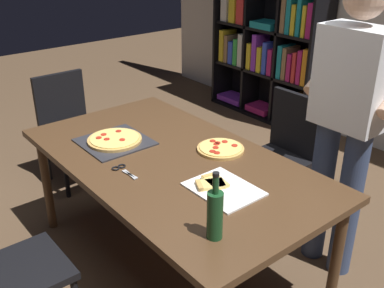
{
  "coord_description": "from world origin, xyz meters",
  "views": [
    {
      "loc": [
        1.87,
        -1.37,
        1.95
      ],
      "look_at": [
        0.0,
        0.15,
        0.8
      ],
      "focal_mm": 42.47,
      "sensor_mm": 36.0,
      "label": 1
    }
  ],
  "objects_px": {
    "person_serving_pizza": "(348,117)",
    "second_pizza_plain": "(221,149)",
    "dining_table": "(172,169)",
    "pepperoni_pizza_on_tray": "(115,140)",
    "chair_near_camera": "(1,266)",
    "chair_left_end": "(68,122)",
    "kitchen_scissors": "(123,170)",
    "chair_far_side": "(284,148)",
    "wine_bottle": "(215,214)",
    "bookshelf": "(271,37)"
  },
  "relations": [
    {
      "from": "person_serving_pizza",
      "to": "second_pizza_plain",
      "type": "distance_m",
      "value": 0.75
    },
    {
      "from": "second_pizza_plain",
      "to": "dining_table",
      "type": "bearing_deg",
      "value": -107.85
    },
    {
      "from": "pepperoni_pizza_on_tray",
      "to": "person_serving_pizza",
      "type": "bearing_deg",
      "value": 43.02
    },
    {
      "from": "chair_near_camera",
      "to": "pepperoni_pizza_on_tray",
      "type": "xyz_separation_m",
      "value": [
        -0.4,
        0.87,
        0.25
      ]
    },
    {
      "from": "dining_table",
      "to": "chair_near_camera",
      "type": "distance_m",
      "value": 1.02
    },
    {
      "from": "dining_table",
      "to": "chair_left_end",
      "type": "bearing_deg",
      "value": 180.0
    },
    {
      "from": "kitchen_scissors",
      "to": "second_pizza_plain",
      "type": "distance_m",
      "value": 0.6
    },
    {
      "from": "dining_table",
      "to": "pepperoni_pizza_on_tray",
      "type": "bearing_deg",
      "value": -160.36
    },
    {
      "from": "chair_left_end",
      "to": "chair_far_side",
      "type": "bearing_deg",
      "value": 35.16
    },
    {
      "from": "dining_table",
      "to": "chair_far_side",
      "type": "relative_size",
      "value": 2.1
    },
    {
      "from": "wine_bottle",
      "to": "chair_left_end",
      "type": "bearing_deg",
      "value": 172.15
    },
    {
      "from": "chair_near_camera",
      "to": "bookshelf",
      "type": "relative_size",
      "value": 0.46
    },
    {
      "from": "chair_near_camera",
      "to": "pepperoni_pizza_on_tray",
      "type": "distance_m",
      "value": 0.99
    },
    {
      "from": "dining_table",
      "to": "kitchen_scissors",
      "type": "height_order",
      "value": "kitchen_scissors"
    },
    {
      "from": "dining_table",
      "to": "person_serving_pizza",
      "type": "height_order",
      "value": "person_serving_pizza"
    },
    {
      "from": "bookshelf",
      "to": "second_pizza_plain",
      "type": "bearing_deg",
      "value": -54.49
    },
    {
      "from": "chair_near_camera",
      "to": "kitchen_scissors",
      "type": "relative_size",
      "value": 4.65
    },
    {
      "from": "chair_near_camera",
      "to": "person_serving_pizza",
      "type": "distance_m",
      "value": 1.95
    },
    {
      "from": "kitchen_scissors",
      "to": "person_serving_pizza",
      "type": "bearing_deg",
      "value": 58.79
    },
    {
      "from": "bookshelf",
      "to": "chair_far_side",
      "type": "bearing_deg",
      "value": -44.49
    },
    {
      "from": "chair_near_camera",
      "to": "pepperoni_pizza_on_tray",
      "type": "height_order",
      "value": "chair_near_camera"
    },
    {
      "from": "bookshelf",
      "to": "pepperoni_pizza_on_tray",
      "type": "distance_m",
      "value": 2.71
    },
    {
      "from": "pepperoni_pizza_on_tray",
      "to": "kitchen_scissors",
      "type": "height_order",
      "value": "pepperoni_pizza_on_tray"
    },
    {
      "from": "chair_far_side",
      "to": "bookshelf",
      "type": "xyz_separation_m",
      "value": [
        -1.39,
        1.37,
        0.38
      ]
    },
    {
      "from": "person_serving_pizza",
      "to": "kitchen_scissors",
      "type": "bearing_deg",
      "value": -121.21
    },
    {
      "from": "dining_table",
      "to": "wine_bottle",
      "type": "relative_size",
      "value": 5.98
    },
    {
      "from": "person_serving_pizza",
      "to": "wine_bottle",
      "type": "relative_size",
      "value": 5.54
    },
    {
      "from": "chair_far_side",
      "to": "wine_bottle",
      "type": "relative_size",
      "value": 2.85
    },
    {
      "from": "wine_bottle",
      "to": "second_pizza_plain",
      "type": "xyz_separation_m",
      "value": [
        -0.61,
        0.59,
        -0.11
      ]
    },
    {
      "from": "chair_left_end",
      "to": "person_serving_pizza",
      "type": "distance_m",
      "value": 2.23
    },
    {
      "from": "chair_far_side",
      "to": "bookshelf",
      "type": "relative_size",
      "value": 0.46
    },
    {
      "from": "bookshelf",
      "to": "chair_near_camera",
      "type": "bearing_deg",
      "value": -67.64
    },
    {
      "from": "chair_far_side",
      "to": "second_pizza_plain",
      "type": "height_order",
      "value": "chair_far_side"
    },
    {
      "from": "wine_bottle",
      "to": "bookshelf",
      "type": "bearing_deg",
      "value": 128.1
    },
    {
      "from": "dining_table",
      "to": "chair_far_side",
      "type": "bearing_deg",
      "value": 90.0
    },
    {
      "from": "chair_near_camera",
      "to": "chair_far_side",
      "type": "relative_size",
      "value": 1.0
    },
    {
      "from": "pepperoni_pizza_on_tray",
      "to": "kitchen_scissors",
      "type": "distance_m",
      "value": 0.37
    },
    {
      "from": "chair_left_end",
      "to": "bookshelf",
      "type": "xyz_separation_m",
      "value": [
        0.04,
        2.38,
        0.38
      ]
    },
    {
      "from": "second_pizza_plain",
      "to": "chair_far_side",
      "type": "bearing_deg",
      "value": 97.5
    },
    {
      "from": "chair_far_side",
      "to": "pepperoni_pizza_on_tray",
      "type": "height_order",
      "value": "chair_far_side"
    },
    {
      "from": "chair_left_end",
      "to": "bookshelf",
      "type": "height_order",
      "value": "bookshelf"
    },
    {
      "from": "chair_far_side",
      "to": "wine_bottle",
      "type": "distance_m",
      "value": 1.52
    },
    {
      "from": "wine_bottle",
      "to": "kitchen_scissors",
      "type": "height_order",
      "value": "wine_bottle"
    },
    {
      "from": "chair_left_end",
      "to": "wine_bottle",
      "type": "height_order",
      "value": "wine_bottle"
    },
    {
      "from": "chair_far_side",
      "to": "chair_left_end",
      "type": "distance_m",
      "value": 1.75
    },
    {
      "from": "person_serving_pizza",
      "to": "chair_left_end",
      "type": "bearing_deg",
      "value": -158.78
    },
    {
      "from": "wine_bottle",
      "to": "second_pizza_plain",
      "type": "distance_m",
      "value": 0.85
    },
    {
      "from": "chair_far_side",
      "to": "kitchen_scissors",
      "type": "xyz_separation_m",
      "value": [
        -0.06,
        -1.3,
        0.24
      ]
    },
    {
      "from": "kitchen_scissors",
      "to": "dining_table",
      "type": "bearing_deg",
      "value": 79.04
    },
    {
      "from": "chair_far_side",
      "to": "second_pizza_plain",
      "type": "xyz_separation_m",
      "value": [
        0.09,
        -0.72,
        0.25
      ]
    }
  ]
}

